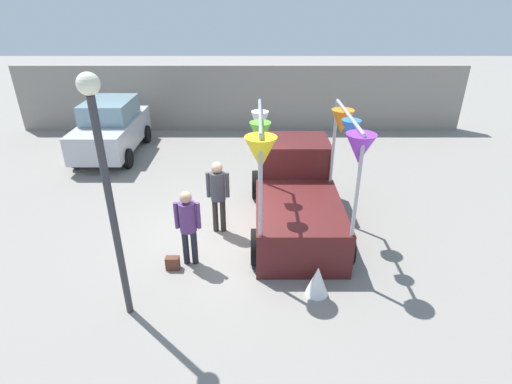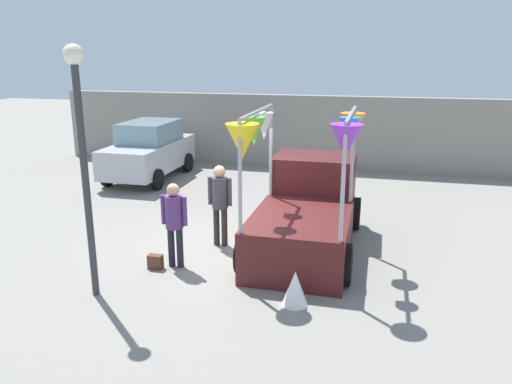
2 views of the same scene
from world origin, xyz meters
name	(u,v)px [view 1 (image 1 of 2)]	position (x,y,z in m)	size (l,w,h in m)	color
ground_plane	(230,236)	(0.00, 0.00, 0.00)	(60.00, 60.00, 0.00)	gray
vendor_truck	(296,190)	(1.58, 0.71, 0.88)	(2.50, 4.19, 3.02)	#4C1919
parked_car	(112,128)	(-4.38, 5.44, 0.94)	(1.88, 4.00, 1.88)	#B7B7BC
person_customer	(188,221)	(-0.74, -1.02, 1.02)	(0.53, 0.34, 1.68)	black
person_vendor	(219,190)	(-0.24, 0.27, 1.08)	(0.53, 0.34, 1.78)	#2D2823
handbag	(173,263)	(-1.09, -1.22, 0.14)	(0.28, 0.16, 0.28)	#592D1E
street_lamp	(105,173)	(-1.64, -2.45, 2.71)	(0.32, 0.32, 4.20)	#333338
brick_boundary_wall	(241,98)	(0.00, 8.29, 1.30)	(18.00, 0.36, 2.60)	gray
folded_kite_bundle_white	(318,281)	(1.79, -1.98, 0.30)	(0.44, 0.44, 0.60)	white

